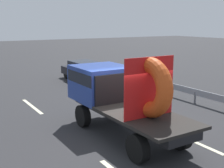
% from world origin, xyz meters
% --- Properties ---
extents(ground_plane, '(120.00, 120.00, 0.00)m').
position_xyz_m(ground_plane, '(0.00, 0.00, 0.00)').
color(ground_plane, '#28282B').
extents(flatbed_truck, '(2.02, 5.71, 2.99)m').
position_xyz_m(flatbed_truck, '(0.05, 0.94, 1.53)').
color(flatbed_truck, black).
rests_on(flatbed_truck, ground_plane).
extents(distant_sedan, '(1.79, 4.17, 1.36)m').
position_xyz_m(distant_sedan, '(3.47, 10.30, 0.73)').
color(distant_sedan, black).
rests_on(distant_sedan, ground_plane).
extents(guardrail, '(0.10, 15.66, 0.71)m').
position_xyz_m(guardrail, '(5.62, 4.04, 0.53)').
color(guardrail, gray).
rests_on(guardrail, ground_plane).
extents(lane_dash_left_far, '(0.16, 2.95, 0.01)m').
position_xyz_m(lane_dash_left_far, '(-1.65, 5.79, 0.00)').
color(lane_dash_left_far, beige).
rests_on(lane_dash_left_far, ground_plane).
extents(lane_dash_right_near, '(0.16, 2.50, 0.01)m').
position_xyz_m(lane_dash_right_near, '(1.76, -1.45, 0.00)').
color(lane_dash_right_near, beige).
rests_on(lane_dash_right_near, ground_plane).
extents(lane_dash_right_far, '(0.16, 2.17, 0.01)m').
position_xyz_m(lane_dash_right_far, '(1.76, 6.39, 0.00)').
color(lane_dash_right_far, beige).
rests_on(lane_dash_right_far, ground_plane).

